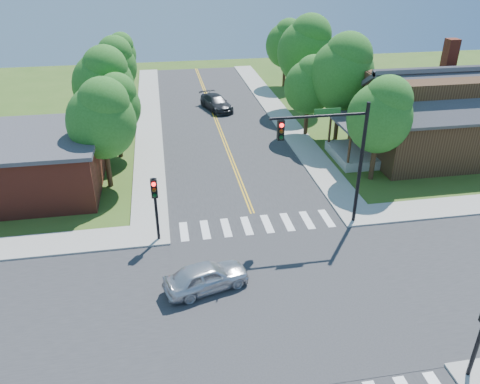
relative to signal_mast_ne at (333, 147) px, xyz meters
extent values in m
plane|color=#37581B|center=(-3.91, -5.59, -4.85)|extent=(100.00, 100.00, 0.00)
cube|color=#2D2D30|center=(-3.91, -5.59, -4.83)|extent=(10.00, 90.00, 0.04)
cube|color=#2D2D30|center=(-3.91, -5.59, -4.83)|extent=(90.00, 10.00, 0.04)
cube|color=#2D2D30|center=(-3.91, -5.59, -4.85)|extent=(10.20, 10.20, 0.06)
cube|color=#9E9B93|center=(2.19, 19.41, -4.78)|extent=(2.20, 40.00, 0.14)
cube|color=#9E9B93|center=(-10.01, 19.41, -4.78)|extent=(2.20, 40.00, 0.14)
cube|color=white|center=(-8.11, 0.61, -4.80)|extent=(0.45, 2.00, 0.01)
cube|color=white|center=(-6.91, 0.61, -4.80)|extent=(0.45, 2.00, 0.01)
cube|color=white|center=(-5.71, 0.61, -4.80)|extent=(0.45, 2.00, 0.01)
cube|color=white|center=(-4.51, 0.61, -4.80)|extent=(0.45, 2.00, 0.01)
cube|color=white|center=(-3.31, 0.61, -4.80)|extent=(0.45, 2.00, 0.01)
cube|color=white|center=(-2.11, 0.61, -4.80)|extent=(0.45, 2.00, 0.01)
cube|color=white|center=(-0.91, 0.61, -4.80)|extent=(0.45, 2.00, 0.01)
cube|color=white|center=(0.29, 0.61, -4.80)|extent=(0.45, 2.00, 0.01)
cube|color=yellow|center=(-4.01, 20.66, -4.80)|extent=(0.10, 37.50, 0.01)
cube|color=yellow|center=(-3.81, 20.66, -4.80)|extent=(0.10, 37.50, 0.01)
cylinder|color=black|center=(1.69, 0.01, -1.25)|extent=(0.20, 0.20, 7.20)
cylinder|color=black|center=(-0.91, 0.01, 1.75)|extent=(5.20, 0.14, 0.14)
cube|color=#19591E|center=(-0.51, -0.04, 2.00)|extent=(1.40, 0.04, 0.30)
cube|color=black|center=(-2.91, 0.01, 1.12)|extent=(0.34, 0.28, 1.05)
sphere|color=#FF0C0C|center=(-2.91, -0.16, 1.44)|extent=(0.22, 0.22, 0.22)
sphere|color=#3F2605|center=(-2.91, -0.16, 1.12)|extent=(0.22, 0.22, 0.22)
sphere|color=#05330F|center=(-2.91, -0.16, 0.80)|extent=(0.22, 0.22, 0.22)
cylinder|color=black|center=(1.69, -11.19, -2.95)|extent=(0.16, 0.16, 3.80)
cylinder|color=black|center=(-9.51, 0.01, -2.95)|extent=(0.16, 0.16, 3.80)
cube|color=black|center=(-9.51, 0.01, -1.63)|extent=(0.34, 0.28, 1.05)
sphere|color=#FF0C0C|center=(-9.51, -0.16, -1.31)|extent=(0.22, 0.22, 0.22)
sphere|color=#3F2605|center=(-9.51, -0.16, -1.63)|extent=(0.22, 0.22, 0.22)
sphere|color=#05330F|center=(-9.51, -0.16, -1.95)|extent=(0.22, 0.22, 0.22)
cube|color=#341F12|center=(11.29, 8.61, -2.85)|extent=(10.00, 8.00, 4.00)
cube|color=#9E9B93|center=(4.99, 8.61, -4.50)|extent=(2.60, 4.50, 0.70)
cylinder|color=#341F12|center=(3.89, 6.61, -3.25)|extent=(0.18, 0.18, 2.50)
cylinder|color=#341F12|center=(3.89, 10.61, -3.25)|extent=(0.18, 0.18, 2.50)
cube|color=#38383D|center=(4.99, 8.61, -1.90)|extent=(2.80, 4.80, 0.18)
cube|color=maroon|center=(13.79, 12.11, -1.30)|extent=(0.90, 0.90, 7.11)
cube|color=maroon|center=(-18.11, 7.61, -3.10)|extent=(10.00, 8.00, 3.50)
cube|color=#38383D|center=(-18.11, 7.61, -1.25)|extent=(10.40, 8.40, 0.25)
cylinder|color=#382314|center=(5.06, 5.22, -3.51)|extent=(0.34, 0.34, 2.69)
ellipsoid|color=#27601C|center=(5.06, 5.22, -0.47)|extent=(4.24, 4.03, 4.67)
sphere|color=#27601C|center=(5.36, 5.02, 0.80)|extent=(3.11, 3.11, 3.11)
cylinder|color=#382314|center=(5.27, 12.77, -3.24)|extent=(0.34, 0.34, 3.22)
ellipsoid|color=#27601C|center=(5.27, 12.77, 0.40)|extent=(5.08, 4.83, 5.59)
sphere|color=#27601C|center=(5.57, 12.57, 1.93)|extent=(3.73, 3.73, 3.73)
cylinder|color=#382314|center=(4.81, 20.86, -3.18)|extent=(0.34, 0.34, 3.34)
ellipsoid|color=#27601C|center=(4.81, 20.86, 0.60)|extent=(5.27, 5.01, 5.80)
sphere|color=#27601C|center=(5.11, 20.66, 2.18)|extent=(3.87, 3.87, 3.87)
cylinder|color=#382314|center=(5.22, 29.50, -3.47)|extent=(0.34, 0.34, 2.75)
ellipsoid|color=#27601C|center=(5.22, 29.50, -0.36)|extent=(4.35, 4.13, 4.78)
sphere|color=#27601C|center=(5.52, 29.30, 0.95)|extent=(3.19, 3.19, 3.19)
cylinder|color=#382314|center=(-12.57, 7.23, -3.48)|extent=(0.34, 0.34, 2.75)
ellipsoid|color=#27601C|center=(-12.57, 7.23, -0.37)|extent=(4.34, 4.12, 4.77)
sphere|color=#27601C|center=(-12.27, 7.03, 0.93)|extent=(3.18, 3.18, 3.18)
cylinder|color=#382314|center=(-13.01, 14.75, -3.38)|extent=(0.34, 0.34, 2.94)
ellipsoid|color=#27601C|center=(-13.01, 14.75, -0.06)|extent=(4.63, 4.40, 5.10)
sphere|color=#27601C|center=(-12.71, 14.55, 1.33)|extent=(3.40, 3.40, 3.40)
cylinder|color=#382314|center=(-12.82, 22.79, -3.50)|extent=(0.34, 0.34, 2.70)
ellipsoid|color=#27601C|center=(-12.82, 22.79, -0.45)|extent=(4.26, 4.04, 4.68)
sphere|color=#27601C|center=(-12.52, 22.59, 0.82)|extent=(3.12, 3.12, 3.12)
cylinder|color=#382314|center=(-12.81, 31.51, -3.71)|extent=(0.34, 0.34, 2.29)
ellipsoid|color=#27601C|center=(-12.81, 31.51, -1.12)|extent=(3.61, 3.43, 3.97)
sphere|color=#27601C|center=(-12.51, 31.31, -0.03)|extent=(2.65, 2.65, 2.65)
cylinder|color=#382314|center=(3.07, 14.05, -3.59)|extent=(0.34, 0.34, 2.51)
ellipsoid|color=#27601C|center=(3.07, 14.05, -0.75)|extent=(3.97, 3.77, 4.36)
sphere|color=#27601C|center=(3.37, 13.85, 0.44)|extent=(2.91, 2.91, 2.91)
cylinder|color=#382314|center=(-12.14, 12.11, -3.65)|extent=(0.34, 0.34, 2.40)
ellipsoid|color=#27601C|center=(-12.14, 12.11, -0.94)|extent=(3.79, 3.60, 4.17)
sphere|color=#27601C|center=(-11.84, 11.91, 0.20)|extent=(2.78, 2.78, 2.78)
imported|color=silver|center=(-7.39, -4.47, -4.17)|extent=(3.69, 4.82, 1.36)
imported|color=#27292C|center=(-3.49, 22.12, -4.17)|extent=(4.60, 5.81, 1.37)
camera|label=1|loc=(-8.83, -21.78, 9.50)|focal=35.00mm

